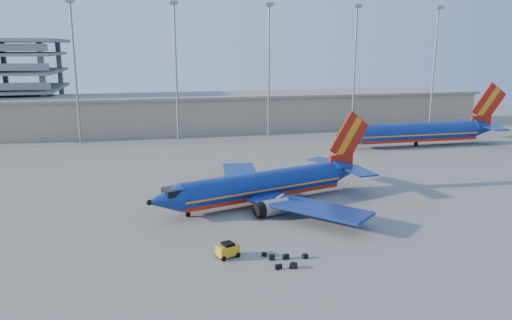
# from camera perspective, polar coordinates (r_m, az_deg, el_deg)

# --- Properties ---
(ground) EXTENTS (220.00, 220.00, 0.00)m
(ground) POSITION_cam_1_polar(r_m,az_deg,el_deg) (64.96, -1.49, -4.78)
(ground) COLOR slate
(ground) RESTS_ON ground
(terminal_building) EXTENTS (122.00, 16.00, 8.50)m
(terminal_building) POSITION_cam_1_polar(r_m,az_deg,el_deg) (121.72, -2.24, 5.62)
(terminal_building) COLOR gray
(terminal_building) RESTS_ON ground
(light_mast_row) EXTENTS (101.60, 1.60, 28.65)m
(light_mast_row) POSITION_cam_1_polar(r_m,az_deg,el_deg) (108.08, -3.77, 11.73)
(light_mast_row) COLOR gray
(light_mast_row) RESTS_ON ground
(aircraft_main) EXTENTS (31.58, 29.89, 11.02)m
(aircraft_main) POSITION_cam_1_polar(r_m,az_deg,el_deg) (63.93, 1.30, -2.87)
(aircraft_main) COLOR navy
(aircraft_main) RESTS_ON ground
(aircraft_second) EXTENTS (37.02, 14.43, 12.54)m
(aircraft_second) POSITION_cam_1_polar(r_m,az_deg,el_deg) (105.70, 18.34, 3.07)
(aircraft_second) COLOR navy
(aircraft_second) RESTS_ON ground
(baggage_tug) EXTENTS (2.40, 1.92, 1.50)m
(baggage_tug) POSITION_cam_1_polar(r_m,az_deg,el_deg) (48.35, -3.24, -10.19)
(baggage_tug) COLOR gold
(baggage_tug) RESTS_ON ground
(luggage_pile) EXTENTS (4.24, 3.67, 0.52)m
(luggage_pile) POSITION_cam_1_polar(r_m,az_deg,el_deg) (47.44, 3.40, -11.40)
(luggage_pile) COLOR black
(luggage_pile) RESTS_ON ground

